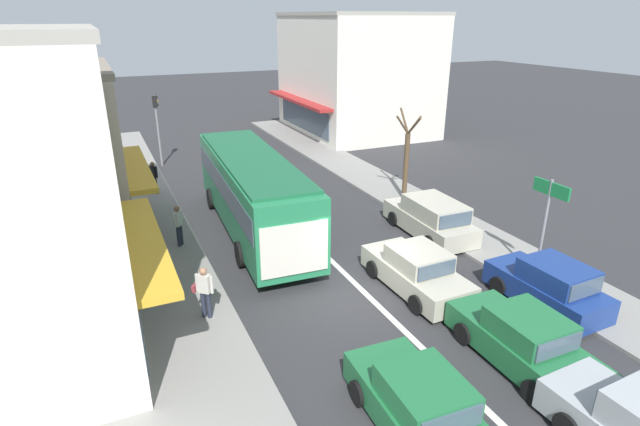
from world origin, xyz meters
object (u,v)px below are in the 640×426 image
at_px(city_bus, 253,189).
at_px(street_tree_right, 406,159).
at_px(sedan_queue_far_back, 416,271).
at_px(parked_hatchback_kerb_front, 549,286).
at_px(pedestrian_browsing_midblock, 178,223).
at_px(pedestrian_far_walker, 154,176).
at_px(directional_road_sign, 548,207).
at_px(traffic_light_downstreet, 157,119).
at_px(parked_wagon_kerb_second, 431,218).
at_px(pedestrian_with_handbag_near, 204,289).
at_px(sedan_adjacent_lane_trail, 524,341).
at_px(sedan_adjacent_lane_lead, 421,409).

relative_size(city_bus, street_tree_right, 2.47).
distance_m(sedan_queue_far_back, parked_hatchback_kerb_front, 4.03).
height_order(parked_hatchback_kerb_front, pedestrian_browsing_midblock, pedestrian_browsing_midblock).
xyz_separation_m(sedan_queue_far_back, pedestrian_far_walker, (-6.61, 13.14, 0.40)).
bearing_deg(pedestrian_far_walker, directional_road_sign, -53.15).
distance_m(sedan_queue_far_back, traffic_light_downstreet, 19.64).
distance_m(parked_wagon_kerb_second, pedestrian_with_handbag_near, 10.10).
xyz_separation_m(sedan_queue_far_back, directional_road_sign, (4.13, -1.18, 2.01)).
distance_m(city_bus, parked_wagon_kerb_second, 7.40).
distance_m(city_bus, sedan_queue_far_back, 7.73).
distance_m(directional_road_sign, pedestrian_far_walker, 17.97).
relative_size(city_bus, traffic_light_downstreet, 2.61).
relative_size(city_bus, parked_wagon_kerb_second, 2.41).
relative_size(sedan_adjacent_lane_trail, parked_hatchback_kerb_front, 1.13).
relative_size(sedan_adjacent_lane_lead, traffic_light_downstreet, 1.02).
height_order(directional_road_sign, pedestrian_browsing_midblock, directional_road_sign).
height_order(city_bus, traffic_light_downstreet, traffic_light_downstreet).
height_order(parked_hatchback_kerb_front, directional_road_sign, directional_road_sign).
bearing_deg(street_tree_right, directional_road_sign, -91.96).
height_order(parked_wagon_kerb_second, directional_road_sign, directional_road_sign).
relative_size(sedan_queue_far_back, pedestrian_far_walker, 2.60).
height_order(sedan_adjacent_lane_lead, pedestrian_far_walker, pedestrian_far_walker).
xyz_separation_m(traffic_light_downstreet, pedestrian_far_walker, (-1.09, -5.58, -1.79)).
bearing_deg(directional_road_sign, sedan_adjacent_lane_lead, -152.05).
xyz_separation_m(traffic_light_downstreet, pedestrian_with_handbag_near, (-1.19, -17.73, -1.79)).
bearing_deg(parked_hatchback_kerb_front, traffic_light_downstreet, 112.08).
bearing_deg(traffic_light_downstreet, pedestrian_browsing_midblock, -94.70).
relative_size(sedan_adjacent_lane_trail, street_tree_right, 0.95).
bearing_deg(city_bus, traffic_light_downstreet, 100.15).
bearing_deg(parked_wagon_kerb_second, directional_road_sign, -77.27).
bearing_deg(parked_wagon_kerb_second, parked_hatchback_kerb_front, -89.73).
bearing_deg(sedan_queue_far_back, sedan_adjacent_lane_trail, -85.67).
height_order(directional_road_sign, pedestrian_with_handbag_near, directional_road_sign).
bearing_deg(directional_road_sign, sedan_adjacent_lane_trail, -140.40).
relative_size(parked_wagon_kerb_second, pedestrian_far_walker, 2.79).
relative_size(sedan_adjacent_lane_lead, pedestrian_with_handbag_near, 2.62).
height_order(sedan_adjacent_lane_lead, pedestrian_browsing_midblock, pedestrian_browsing_midblock).
height_order(city_bus, sedan_adjacent_lane_trail, city_bus).
distance_m(parked_hatchback_kerb_front, pedestrian_with_handbag_near, 10.45).
xyz_separation_m(sedan_adjacent_lane_trail, parked_wagon_kerb_second, (2.75, 7.77, 0.08)).
xyz_separation_m(city_bus, sedan_adjacent_lane_lead, (-0.06, -12.04, -1.22)).
bearing_deg(parked_wagon_kerb_second, city_bus, 152.39).
relative_size(sedan_queue_far_back, parked_wagon_kerb_second, 0.93).
bearing_deg(sedan_adjacent_lane_trail, directional_road_sign, 39.60).
bearing_deg(sedan_queue_far_back, street_tree_right, 59.21).
distance_m(sedan_adjacent_lane_trail, pedestrian_far_walker, 18.80).
bearing_deg(street_tree_right, pedestrian_with_handbag_near, -150.00).
bearing_deg(sedan_adjacent_lane_trail, traffic_light_downstreet, 104.25).
bearing_deg(traffic_light_downstreet, city_bus, -79.85).
xyz_separation_m(parked_wagon_kerb_second, directional_road_sign, (1.05, -4.63, 1.93)).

